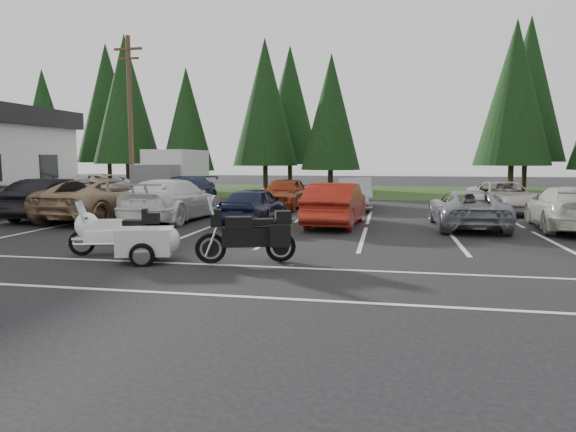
# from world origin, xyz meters

# --- Properties ---
(ground) EXTENTS (120.00, 120.00, 0.00)m
(ground) POSITION_xyz_m (0.00, 0.00, 0.00)
(ground) COLOR black
(ground) RESTS_ON ground
(grass_strip) EXTENTS (80.00, 16.00, 0.01)m
(grass_strip) POSITION_xyz_m (0.00, 24.00, 0.01)
(grass_strip) COLOR #1E3B12
(grass_strip) RESTS_ON ground
(lake_water) EXTENTS (70.00, 50.00, 0.02)m
(lake_water) POSITION_xyz_m (4.00, 55.00, 0.00)
(lake_water) COLOR slate
(lake_water) RESTS_ON ground
(utility_pole) EXTENTS (1.60, 0.26, 9.00)m
(utility_pole) POSITION_xyz_m (-10.00, 12.00, 4.70)
(utility_pole) COLOR #473321
(utility_pole) RESTS_ON ground
(box_truck) EXTENTS (2.40, 5.60, 2.90)m
(box_truck) POSITION_xyz_m (-8.00, 12.50, 1.45)
(box_truck) COLOR silver
(box_truck) RESTS_ON ground
(stall_markings) EXTENTS (32.00, 16.00, 0.01)m
(stall_markings) POSITION_xyz_m (0.00, 2.00, 0.00)
(stall_markings) COLOR silver
(stall_markings) RESTS_ON ground
(conifer_1) EXTENTS (3.96, 3.96, 9.22)m
(conifer_1) POSITION_xyz_m (-22.00, 21.20, 5.39)
(conifer_1) COLOR #332316
(conifer_1) RESTS_ON ground
(conifer_2) EXTENTS (5.10, 5.10, 11.89)m
(conifer_2) POSITION_xyz_m (-16.00, 22.80, 6.95)
(conifer_2) COLOR #332316
(conifer_2) RESTS_ON ground
(conifer_3) EXTENTS (3.87, 3.87, 9.02)m
(conifer_3) POSITION_xyz_m (-10.50, 21.40, 5.27)
(conifer_3) COLOR #332316
(conifer_3) RESTS_ON ground
(conifer_4) EXTENTS (4.80, 4.80, 11.17)m
(conifer_4) POSITION_xyz_m (-5.00, 22.90, 6.53)
(conifer_4) COLOR #332316
(conifer_4) RESTS_ON ground
(conifer_5) EXTENTS (4.14, 4.14, 9.63)m
(conifer_5) POSITION_xyz_m (0.00, 21.60, 5.63)
(conifer_5) COLOR #332316
(conifer_5) RESTS_ON ground
(conifer_6) EXTENTS (4.93, 4.93, 11.48)m
(conifer_6) POSITION_xyz_m (12.00, 22.10, 6.71)
(conifer_6) COLOR #332316
(conifer_6) RESTS_ON ground
(conifer_back_a) EXTENTS (5.28, 5.28, 12.30)m
(conifer_back_a) POSITION_xyz_m (-20.00, 27.00, 7.19)
(conifer_back_a) COLOR #332316
(conifer_back_a) RESTS_ON ground
(conifer_back_b) EXTENTS (4.97, 4.97, 11.58)m
(conifer_back_b) POSITION_xyz_m (-4.00, 27.50, 6.77)
(conifer_back_b) COLOR #332316
(conifer_back_b) RESTS_ON ground
(conifer_back_c) EXTENTS (5.50, 5.50, 12.81)m
(conifer_back_c) POSITION_xyz_m (14.00, 26.80, 7.49)
(conifer_back_c) COLOR #332316
(conifer_back_c) RESTS_ON ground
(car_near_1) EXTENTS (1.74, 4.91, 1.61)m
(car_near_1) POSITION_xyz_m (-9.08, 3.96, 0.81)
(car_near_1) COLOR black
(car_near_1) RESTS_ON ground
(car_near_2) EXTENTS (3.26, 6.19, 1.66)m
(car_near_2) POSITION_xyz_m (-7.01, 4.02, 0.83)
(car_near_2) COLOR #9C7C5B
(car_near_2) RESTS_ON ground
(car_near_3) EXTENTS (2.45, 5.66, 1.62)m
(car_near_3) POSITION_xyz_m (-4.24, 4.16, 0.81)
(car_near_3) COLOR white
(car_near_3) RESTS_ON ground
(car_near_4) EXTENTS (1.94, 4.16, 1.38)m
(car_near_4) POSITION_xyz_m (-0.89, 3.80, 0.69)
(car_near_4) COLOR #151D36
(car_near_4) RESTS_ON ground
(car_near_5) EXTENTS (1.96, 4.80, 1.55)m
(car_near_5) POSITION_xyz_m (2.10, 3.91, 0.77)
(car_near_5) COLOR maroon
(car_near_5) RESTS_ON ground
(car_near_6) EXTENTS (2.31, 4.82, 1.33)m
(car_near_6) POSITION_xyz_m (6.62, 4.13, 0.66)
(car_near_6) COLOR gray
(car_near_6) RESTS_ON ground
(car_near_7) EXTENTS (2.52, 5.28, 1.48)m
(car_near_7) POSITION_xyz_m (9.85, 4.17, 0.74)
(car_near_7) COLOR beige
(car_near_7) RESTS_ON ground
(car_far_0) EXTENTS (2.99, 5.97, 1.62)m
(car_far_0) POSITION_xyz_m (-11.08, 9.79, 0.81)
(car_far_0) COLOR silver
(car_far_0) RESTS_ON ground
(car_far_1) EXTENTS (2.23, 5.29, 1.52)m
(car_far_1) POSITION_xyz_m (-6.08, 9.78, 0.76)
(car_far_1) COLOR #1B2543
(car_far_1) RESTS_ON ground
(car_far_2) EXTENTS (2.10, 4.55, 1.51)m
(car_far_2) POSITION_xyz_m (-0.92, 9.59, 0.75)
(car_far_2) COLOR maroon
(car_far_2) RESTS_ON ground
(car_far_3) EXTENTS (1.84, 4.56, 1.47)m
(car_far_3) POSITION_xyz_m (2.40, 10.23, 0.74)
(car_far_3) COLOR gray
(car_far_3) RESTS_ON ground
(car_far_4) EXTENTS (2.80, 5.22, 1.39)m
(car_far_4) POSITION_xyz_m (9.00, 9.90, 0.70)
(car_far_4) COLOR #B9B0AA
(car_far_4) RESTS_ON ground
(touring_motorcycle) EXTENTS (2.61, 1.56, 1.38)m
(touring_motorcycle) POSITION_xyz_m (-2.74, -2.77, 0.69)
(touring_motorcycle) COLOR white
(touring_motorcycle) RESTS_ON ground
(cargo_trailer) EXTENTS (1.97, 1.45, 0.82)m
(cargo_trailer) POSITION_xyz_m (-1.57, -3.53, 0.41)
(cargo_trailer) COLOR silver
(cargo_trailer) RESTS_ON ground
(adventure_motorcycle) EXTENTS (2.70, 1.63, 1.55)m
(adventure_motorcycle) POSITION_xyz_m (0.72, -3.14, 0.78)
(adventure_motorcycle) COLOR black
(adventure_motorcycle) RESTS_ON ground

